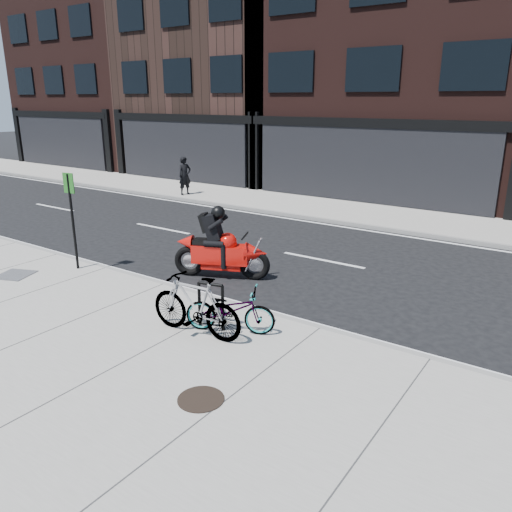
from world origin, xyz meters
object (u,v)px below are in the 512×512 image
Objects in this scene: motorcycle at (225,249)px; sign_post at (72,213)px; bicycle_rear at (196,305)px; pedestrian at (185,176)px; bike_rack at (211,302)px; manhole_cover at (201,399)px; utility_grate at (15,275)px; bicycle_front at (230,310)px.

sign_post is (-3.20, -1.85, 0.82)m from motorcycle.
pedestrian is (-9.44, 10.05, 0.26)m from bicycle_rear.
bike_rack is at bearing -80.60° from motorcycle.
sign_post is (-6.22, 2.58, 1.40)m from manhole_cover.
bike_rack is 1.34× the size of manhole_cover.
motorcycle is 3.40× the size of manhole_cover.
bicycle_rear is at bearing 132.82° from manhole_cover.
bicycle_rear is 5.68m from utility_grate.
sign_post is at bearing -135.87° from pedestrian.
bicycle_front is 0.99× the size of pedestrian.
bicycle_rear is (-0.43, -0.43, 0.13)m from bicycle_front.
motorcycle is 2.99× the size of utility_grate.
sign_post is at bearing -107.42° from bicycle_rear.
bicycle_front is at bearing 4.94° from utility_grate.
bicycle_front is 3.23m from motorcycle.
bicycle_front is 5.39m from sign_post.
motorcycle reaches higher than bicycle_front.
motorcycle reaches higher than bike_rack.
bicycle_front is (0.38, 0.07, -0.09)m from bike_rack.
manhole_cover is at bearing -79.48° from motorcycle.
sign_post reaches higher than bicycle_front.
utility_grate is at bearing -133.29° from sign_post.
bicycle_rear is 0.83× the size of motorcycle.
bicycle_front is at bearing -117.32° from pedestrian.
bicycle_front is 2.17× the size of utility_grate.
sign_post is (-4.88, 0.72, 0.89)m from bike_rack.
bike_rack is 0.40× the size of motorcycle.
utility_grate is 2.00m from sign_post.
manhole_cover is at bearing -54.21° from bike_rack.
motorcycle is (-2.05, 2.49, 0.16)m from bicycle_front.
motorcycle is at bearing -155.81° from bicycle_rear.
bicycle_rear reaches higher than utility_grate.
manhole_cover is (0.96, -1.93, -0.42)m from bicycle_front.
bicycle_rear reaches higher than bicycle_front.
pedestrian reaches higher than motorcycle.
utility_grate is (-5.65, -0.10, -0.55)m from bicycle_rear.
sign_post is at bearing 171.61° from bike_rack.
pedestrian reaches higher than manhole_cover.
motorcycle is at bearing 36.85° from utility_grate.
motorcycle is at bearing 123.16° from bike_rack.
bicycle_front is at bearing 116.48° from manhole_cover.
motorcycle is at bearing 21.65° from sign_post.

